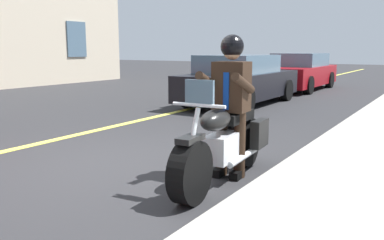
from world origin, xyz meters
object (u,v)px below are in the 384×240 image
motorcycle_main (224,144)px  car_dark (299,72)px  car_silver (240,80)px  rider_main (231,94)px

motorcycle_main → car_dark: car_dark is taller
car_silver → car_dark: size_ratio=1.00×
rider_main → car_silver: (-6.11, -2.81, -0.35)m
motorcycle_main → car_silver: car_silver is taller
motorcycle_main → car_silver: 6.90m
rider_main → car_dark: bearing=-166.2°
rider_main → car_dark: size_ratio=0.38×
car_silver → rider_main: bearing=24.7°
motorcycle_main → rider_main: size_ratio=1.28×
car_silver → car_dark: 5.11m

